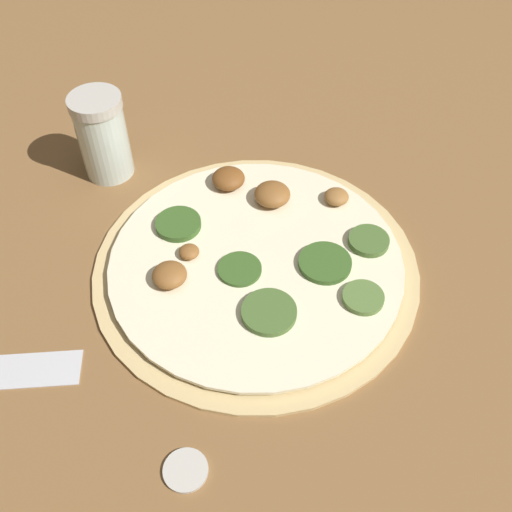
% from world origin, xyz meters
% --- Properties ---
extents(ground_plane, '(3.00, 3.00, 0.00)m').
position_xyz_m(ground_plane, '(0.00, 0.00, 0.00)').
color(ground_plane, brown).
extents(pizza, '(0.33, 0.33, 0.03)m').
position_xyz_m(pizza, '(-0.00, 0.00, 0.01)').
color(pizza, '#D6B77A').
rests_on(pizza, ground_plane).
extents(spice_jar, '(0.06, 0.06, 0.10)m').
position_xyz_m(spice_jar, '(-0.13, -0.19, 0.05)').
color(spice_jar, silver).
rests_on(spice_jar, ground_plane).
extents(loose_cap, '(0.04, 0.04, 0.01)m').
position_xyz_m(loose_cap, '(0.22, -0.04, 0.00)').
color(loose_cap, beige).
rests_on(loose_cap, ground_plane).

